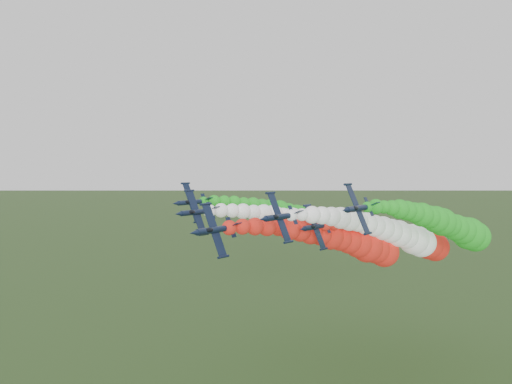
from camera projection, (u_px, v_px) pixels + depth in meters
jet_lead at (350, 242)px, 103.64m from camera, size 10.24×59.67×17.18m
jet_inner_left at (319, 227)px, 118.19m from camera, size 10.32×59.75×17.27m
jet_inner_right at (392, 233)px, 108.76m from camera, size 10.35×59.78×17.30m
jet_outer_left at (304, 218)px, 129.21m from camera, size 10.01×59.44×16.96m
jet_outer_right at (451, 227)px, 108.60m from camera, size 10.37×59.80×17.31m
jet_trail at (411, 239)px, 119.89m from camera, size 10.45×59.88×17.39m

